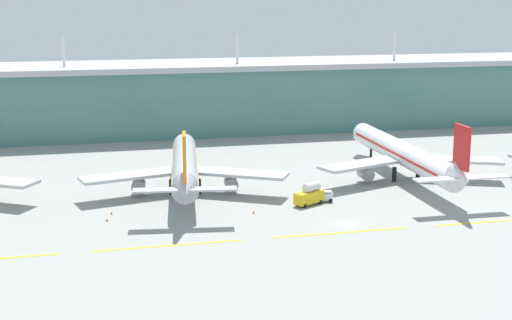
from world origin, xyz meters
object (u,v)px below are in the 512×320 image
(airliner_far_middle, at_px, (405,154))
(safety_cone_left_wingtip, at_px, (254,212))
(airliner_near_middle, at_px, (185,166))
(fuel_truck, at_px, (310,195))
(safety_cone_right_wingtip, at_px, (112,213))
(safety_cone_nose_front, at_px, (107,220))
(baggage_cart, at_px, (324,196))

(airliner_far_middle, distance_m, safety_cone_left_wingtip, 49.31)
(airliner_near_middle, height_order, airliner_far_middle, same)
(fuel_truck, relative_size, safety_cone_right_wingtip, 10.80)
(airliner_far_middle, distance_m, safety_cone_right_wingtip, 75.56)
(airliner_near_middle, distance_m, safety_cone_left_wingtip, 24.62)
(fuel_truck, bearing_deg, airliner_near_middle, 146.88)
(airliner_far_middle, xyz_separation_m, safety_cone_right_wingtip, (-73.79, -15.07, -6.10))
(airliner_near_middle, distance_m, safety_cone_nose_front, 27.75)
(fuel_truck, bearing_deg, safety_cone_right_wingtip, 177.10)
(airliner_near_middle, xyz_separation_m, safety_cone_nose_front, (-19.03, -19.26, -6.09))
(airliner_far_middle, distance_m, fuel_truck, 35.17)
(airliner_near_middle, relative_size, safety_cone_right_wingtip, 86.24)
(baggage_cart, relative_size, safety_cone_right_wingtip, 5.52)
(safety_cone_right_wingtip, bearing_deg, airliner_far_middle, 11.55)
(airliner_near_middle, bearing_deg, baggage_cart, -26.96)
(baggage_cart, bearing_deg, safety_cone_nose_front, -175.07)
(airliner_far_middle, height_order, safety_cone_nose_front, airliner_far_middle)
(safety_cone_left_wingtip, bearing_deg, safety_cone_right_wingtip, 168.18)
(airliner_near_middle, relative_size, safety_cone_left_wingtip, 86.24)
(baggage_cart, height_order, fuel_truck, fuel_truck)
(airliner_near_middle, height_order, baggage_cart, airliner_near_middle)
(safety_cone_right_wingtip, bearing_deg, baggage_cart, -0.70)
(baggage_cart, bearing_deg, airliner_far_middle, 30.76)
(airliner_near_middle, bearing_deg, airliner_far_middle, 0.61)
(airliner_near_middle, distance_m, airliner_far_middle, 55.92)
(fuel_truck, xyz_separation_m, safety_cone_right_wingtip, (-43.44, 2.20, -1.91))
(safety_cone_left_wingtip, height_order, safety_cone_nose_front, same)
(airliner_near_middle, bearing_deg, safety_cone_left_wingtip, -60.19)
(fuel_truck, bearing_deg, airliner_far_middle, 29.66)
(airliner_near_middle, xyz_separation_m, fuel_truck, (25.57, -16.69, -4.18))
(safety_cone_left_wingtip, height_order, safety_cone_right_wingtip, same)
(airliner_far_middle, relative_size, safety_cone_nose_front, 98.27)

